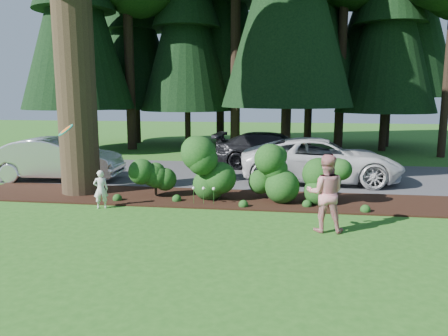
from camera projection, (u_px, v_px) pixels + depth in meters
The scene contains 11 objects.
ground at pixel (197, 231), 10.48m from camera, with size 80.00×80.00×0.00m, color #235819.
mulch_bed at pixel (218, 198), 13.64m from camera, with size 16.00×2.50×0.05m, color black.
driveway at pixel (235, 174), 17.79m from camera, with size 22.00×6.00×0.03m, color #38383A.
shrub_row at pixel (243, 175), 13.29m from camera, with size 6.53×1.60×1.61m.
lily_cluster at pixel (204, 189), 12.78m from camera, with size 0.69×0.09×0.57m.
car_silver_wagon at pixel (57, 159), 16.42m from camera, with size 1.68×4.82×1.59m, color silver.
car_white_suv at pixel (321, 160), 16.08m from camera, with size 2.68×5.82×1.62m, color silver.
car_dark_suv at pixel (274, 150), 19.18m from camera, with size 2.16×5.31×1.54m, color black.
child at pixel (101, 189), 12.48m from camera, with size 0.41×0.27×1.11m, color white.
adult at pixel (325, 193), 10.34m from camera, with size 0.91×0.71×1.86m, color #B4182A.
frisbee at pixel (66, 130), 12.22m from camera, with size 0.53×0.47×0.43m.
Camera 1 is at (2.10, -9.87, 3.27)m, focal length 35.00 mm.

